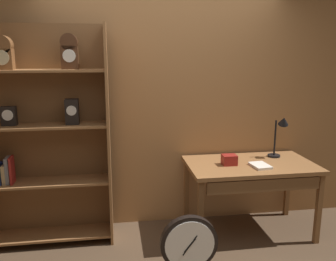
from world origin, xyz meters
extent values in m
cube|color=#9E6B3D|center=(0.00, 1.31, 1.30)|extent=(4.80, 0.05, 2.60)
cube|color=brown|center=(-0.58, 0.97, 1.08)|extent=(0.02, 0.32, 2.15)
cube|color=brown|center=(-1.19, 1.12, 1.08)|extent=(1.24, 0.01, 2.15)
cube|color=brown|center=(-1.19, 0.97, 0.09)|extent=(1.19, 0.30, 0.02)
cube|color=brown|center=(-1.19, 0.97, 0.65)|extent=(1.19, 0.30, 0.02)
cube|color=brown|center=(-1.19, 0.97, 1.21)|extent=(1.19, 0.30, 0.02)
cube|color=brown|center=(-1.19, 0.97, 1.72)|extent=(1.19, 0.30, 0.02)
cube|color=brown|center=(-1.48, 0.96, 1.83)|extent=(0.17, 0.11, 0.18)
cylinder|color=brown|center=(-1.48, 0.96, 1.95)|extent=(0.17, 0.11, 0.17)
cylinder|color=#C6B78C|center=(-1.48, 0.90, 1.84)|extent=(0.13, 0.01, 0.13)
cube|color=black|center=(-1.49, 0.99, 1.31)|extent=(0.13, 0.08, 0.18)
cylinder|color=silver|center=(-1.49, 0.95, 1.32)|extent=(0.10, 0.01, 0.10)
cube|color=#472816|center=(-0.91, 0.97, 1.84)|extent=(0.15, 0.09, 0.21)
cylinder|color=#472816|center=(-0.91, 0.97, 1.98)|extent=(0.15, 0.09, 0.15)
cylinder|color=silver|center=(-0.91, 0.92, 1.86)|extent=(0.12, 0.01, 0.12)
cube|color=black|center=(-0.91, 0.97, 1.34)|extent=(0.12, 0.11, 0.24)
cylinder|color=silver|center=(-0.91, 0.91, 1.36)|extent=(0.09, 0.01, 0.09)
cube|color=tan|center=(-1.57, 0.98, 0.75)|extent=(0.03, 0.16, 0.19)
cube|color=slate|center=(-1.54, 0.98, 0.78)|extent=(0.04, 0.15, 0.25)
cube|color=maroon|center=(-1.50, 0.96, 0.79)|extent=(0.02, 0.13, 0.27)
cube|color=brown|center=(0.86, 0.88, 0.75)|extent=(1.31, 0.75, 0.04)
cube|color=brown|center=(0.25, 0.55, 0.37)|extent=(0.05, 0.05, 0.73)
cube|color=brown|center=(1.46, 0.55, 0.37)|extent=(0.05, 0.05, 0.73)
cube|color=brown|center=(0.25, 1.20, 0.37)|extent=(0.05, 0.05, 0.73)
cube|color=brown|center=(1.46, 1.20, 0.37)|extent=(0.05, 0.05, 0.73)
cube|color=brown|center=(0.86, 0.52, 0.66)|extent=(1.11, 0.03, 0.12)
cylinder|color=black|center=(1.20, 1.06, 0.78)|extent=(0.14, 0.14, 0.02)
cylinder|color=black|center=(1.20, 1.06, 0.98)|extent=(0.02, 0.02, 0.38)
cone|color=black|center=(1.26, 1.01, 1.18)|extent=(0.14, 0.16, 0.12)
cube|color=maroon|center=(0.62, 0.86, 0.82)|extent=(0.14, 0.12, 0.10)
cube|color=silver|center=(0.90, 0.74, 0.78)|extent=(0.18, 0.24, 0.02)
cylinder|color=black|center=(0.08, 0.24, 0.29)|extent=(0.50, 0.06, 0.50)
cylinder|color=white|center=(0.08, 0.21, 0.29)|extent=(0.43, 0.01, 0.43)
cube|color=black|center=(0.08, 0.21, 0.29)|extent=(0.10, 0.01, 0.13)
cube|color=black|center=(0.08, 0.21, 0.29)|extent=(0.13, 0.01, 0.18)
camera|label=1|loc=(-0.52, -2.45, 1.88)|focal=37.91mm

